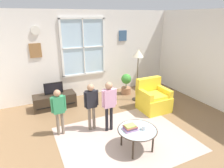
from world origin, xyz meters
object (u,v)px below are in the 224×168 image
(person_green_shirt, at_px, (59,107))
(coffee_table, at_px, (137,131))
(book_stack, at_px, (130,128))
(person_pink_shirt, at_px, (109,101))
(person_black_shirt, at_px, (91,102))
(potted_plant_by_window, at_px, (126,83))
(armchair, at_px, (153,99))
(remote_near_cup, at_px, (132,128))
(cup, at_px, (144,127))
(tv_stand, at_px, (55,101))
(television, at_px, (54,88))
(floor_lamp, at_px, (138,58))
(remote_near_books, at_px, (132,125))

(person_green_shirt, bearing_deg, coffee_table, -42.44)
(book_stack, distance_m, person_pink_shirt, 0.84)
(person_black_shirt, relative_size, potted_plant_by_window, 1.60)
(armchair, distance_m, remote_near_cup, 1.87)
(coffee_table, xyz_separation_m, cup, (0.11, -0.06, 0.07))
(tv_stand, bearing_deg, television, -90.00)
(television, xyz_separation_m, floor_lamp, (2.42, -0.54, 0.73))
(tv_stand, distance_m, person_pink_shirt, 2.04)
(cup, height_order, person_black_shirt, person_black_shirt)
(coffee_table, xyz_separation_m, person_black_shirt, (-0.56, 1.06, 0.28))
(person_black_shirt, height_order, potted_plant_by_window, person_black_shirt)
(remote_near_cup, distance_m, floor_lamp, 2.56)
(coffee_table, distance_m, person_black_shirt, 1.23)
(tv_stand, relative_size, person_black_shirt, 1.04)
(remote_near_books, xyz_separation_m, potted_plant_by_window, (1.26, 2.45, -0.08))
(tv_stand, distance_m, potted_plant_by_window, 2.37)
(television, distance_m, person_black_shirt, 1.63)
(tv_stand, distance_m, armchair, 2.80)
(armchair, height_order, person_green_shirt, person_green_shirt)
(book_stack, bearing_deg, person_pink_shirt, 96.12)
(armchair, bearing_deg, remote_near_cup, -139.31)
(armchair, relative_size, book_stack, 3.26)
(cup, bearing_deg, person_green_shirt, 138.64)
(television, distance_m, remote_near_cup, 2.74)
(coffee_table, relative_size, potted_plant_by_window, 1.11)
(television, bearing_deg, person_pink_shirt, -62.21)
(book_stack, distance_m, person_black_shirt, 1.12)
(remote_near_cup, relative_size, potted_plant_by_window, 0.20)
(person_pink_shirt, relative_size, potted_plant_by_window, 1.70)
(potted_plant_by_window, bearing_deg, floor_lamp, -84.61)
(person_pink_shirt, relative_size, floor_lamp, 0.74)
(cup, bearing_deg, armchair, 47.43)
(tv_stand, bearing_deg, coffee_table, -66.33)
(book_stack, height_order, person_black_shirt, person_black_shirt)
(potted_plant_by_window, bearing_deg, coffee_table, -115.17)
(remote_near_books, bearing_deg, remote_near_cup, -115.49)
(person_black_shirt, bearing_deg, tv_stand, 110.75)
(remote_near_cup, xyz_separation_m, person_pink_shirt, (-0.14, 0.78, 0.28))
(television, xyz_separation_m, cup, (1.25, -2.64, -0.10))
(floor_lamp, bearing_deg, remote_near_cup, -124.49)
(coffee_table, xyz_separation_m, floor_lamp, (1.29, 2.05, 0.91))
(book_stack, xyz_separation_m, floor_lamp, (1.42, 2.00, 0.83))
(cup, distance_m, potted_plant_by_window, 2.91)
(tv_stand, bearing_deg, cup, -64.75)
(coffee_table, bearing_deg, remote_near_books, 96.71)
(person_pink_shirt, bearing_deg, cup, -69.91)
(book_stack, relative_size, remote_near_books, 1.91)
(remote_near_cup, relative_size, person_black_shirt, 0.13)
(tv_stand, height_order, person_pink_shirt, person_pink_shirt)
(book_stack, height_order, cup, book_stack)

